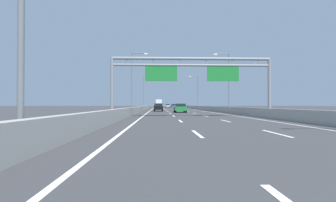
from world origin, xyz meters
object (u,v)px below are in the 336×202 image
at_px(black_car, 158,107).
at_px(silver_car, 168,106).
at_px(green_car, 180,108).
at_px(sign_gantry, 192,71).
at_px(blue_car, 173,105).
at_px(streetlamp_left_far, 145,90).
at_px(box_truck, 159,103).
at_px(streetlamp_left_mid, 133,78).
at_px(streetlamp_right_mid, 228,79).
at_px(orange_car, 179,106).
at_px(streetlamp_right_far, 197,90).
at_px(white_car, 158,106).

relative_size(black_car, silver_car, 0.94).
distance_m(green_car, silver_car, 62.68).
relative_size(sign_gantry, blue_car, 3.81).
bearing_deg(streetlamp_left_far, sign_gantry, -80.90).
bearing_deg(silver_car, black_car, -93.80).
distance_m(streetlamp_left_far, blue_car, 50.65).
relative_size(silver_car, box_truck, 0.56).
bearing_deg(silver_car, streetlamp_left_mid, -96.76).
distance_m(streetlamp_right_mid, streetlamp_left_far, 36.45).
height_order(streetlamp_left_mid, orange_car, streetlamp_left_mid).
xyz_separation_m(streetlamp_right_far, box_truck, (-10.82, 31.93, -3.66)).
distance_m(streetlamp_right_far, box_truck, 33.91).
height_order(white_car, green_car, white_car).
relative_size(streetlamp_right_far, box_truck, 1.14).
relative_size(streetlamp_right_mid, streetlamp_left_far, 1.00).
height_order(sign_gantry, orange_car, sign_gantry).
relative_size(streetlamp_left_mid, blue_car, 2.10).
bearing_deg(box_truck, silver_car, -15.54).
bearing_deg(blue_car, white_car, -105.30).
xyz_separation_m(streetlamp_left_mid, streetlamp_right_far, (14.93, 33.25, 0.00)).
bearing_deg(white_car, streetlamp_left_far, -99.23).
relative_size(streetlamp_right_mid, silver_car, 2.02).
bearing_deg(black_car, streetlamp_left_mid, -113.99).
relative_size(streetlamp_left_far, streetlamp_right_far, 1.00).
bearing_deg(streetlamp_left_mid, streetlamp_right_mid, 0.00).
xyz_separation_m(white_car, green_car, (3.78, -54.43, -0.00)).
distance_m(streetlamp_left_mid, green_car, 8.93).
distance_m(silver_car, box_truck, 3.76).
height_order(sign_gantry, green_car, sign_gantry).
distance_m(white_car, orange_car, 9.03).
relative_size(orange_car, box_truck, 0.56).
distance_m(black_car, green_car, 8.14).
xyz_separation_m(streetlamp_left_mid, green_car, (7.47, 1.52, -4.65)).
relative_size(streetlamp_right_far, white_car, 2.09).
xyz_separation_m(streetlamp_left_far, orange_car, (11.21, 17.70, -4.61)).
height_order(white_car, box_truck, box_truck).
xyz_separation_m(streetlamp_left_far, black_car, (3.94, -24.40, -4.64)).
xyz_separation_m(streetlamp_right_mid, streetlamp_right_far, (0.00, 33.25, 0.00)).
height_order(streetlamp_right_mid, silver_car, streetlamp_right_mid).
xyz_separation_m(black_car, green_car, (3.54, -7.33, -0.01)).
relative_size(streetlamp_left_mid, orange_car, 2.03).
distance_m(streetlamp_left_mid, streetlamp_right_mid, 14.93).
relative_size(sign_gantry, white_car, 3.79).
distance_m(streetlamp_right_mid, white_car, 57.26).
relative_size(streetlamp_left_far, black_car, 2.16).
relative_size(streetlamp_right_far, green_car, 2.25).
bearing_deg(green_car, sign_gantry, -89.97).
bearing_deg(blue_car, silver_car, -100.34).
relative_size(white_car, silver_car, 0.97).
bearing_deg(streetlamp_right_far, black_car, -114.26).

